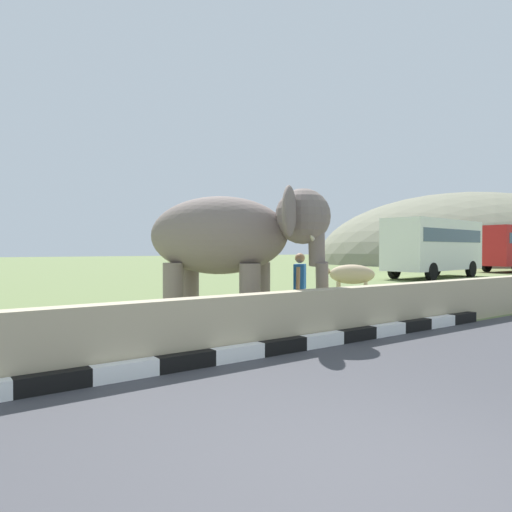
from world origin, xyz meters
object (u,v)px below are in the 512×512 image
at_px(person_handler, 300,284).
at_px(cow_near, 351,275).
at_px(bus_white, 434,244).
at_px(elephant, 234,238).

xyz_separation_m(person_handler, cow_near, (4.60, 2.70, -0.06)).
relative_size(person_handler, bus_white, 0.20).
height_order(person_handler, cow_near, person_handler).
distance_m(person_handler, bus_white, 20.01).
bearing_deg(elephant, bus_white, 22.55).
height_order(bus_white, cow_near, bus_white).
bearing_deg(cow_near, elephant, -158.79).
relative_size(elephant, bus_white, 0.47).
height_order(elephant, person_handler, elephant).
distance_m(elephant, bus_white, 21.39).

